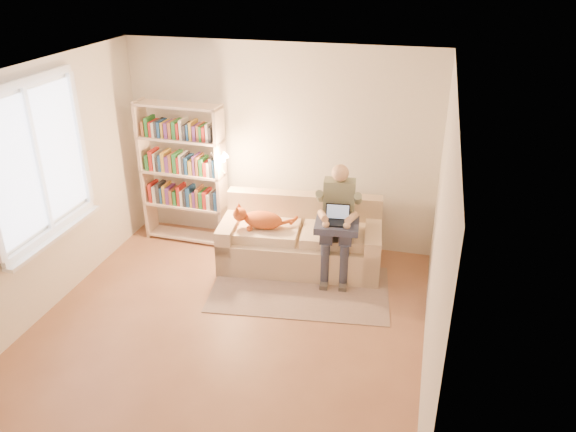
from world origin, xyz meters
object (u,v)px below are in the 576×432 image
(person, at_px, (338,215))
(laptop, at_px, (334,217))
(cat, at_px, (261,219))
(sofa, at_px, (301,242))
(bookshelf, at_px, (183,167))

(person, height_order, laptop, person)
(cat, xyz_separation_m, laptop, (0.89, -0.04, 0.15))
(person, distance_m, laptop, 0.12)
(laptop, bearing_deg, person, 70.53)
(sofa, height_order, cat, sofa)
(sofa, height_order, bookshelf, bookshelf)
(person, relative_size, cat, 1.90)
(sofa, xyz_separation_m, person, (0.46, -0.10, 0.47))
(sofa, distance_m, laptop, 0.69)
(sofa, height_order, laptop, laptop)
(laptop, bearing_deg, sofa, 147.71)
(cat, distance_m, laptop, 0.91)
(sofa, relative_size, person, 1.49)
(person, height_order, bookshelf, bookshelf)
(person, xyz_separation_m, bookshelf, (-2.10, 0.36, 0.27))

